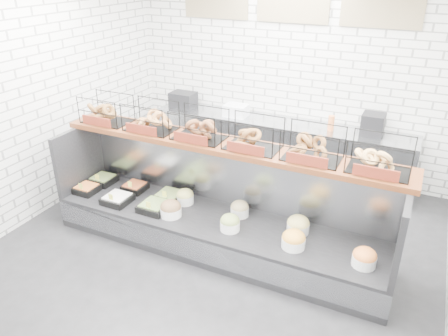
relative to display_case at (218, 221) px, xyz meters
The scene contains 5 objects.
ground 0.47m from the display_case, 87.94° to the right, with size 5.50×5.50×0.00m, color black.
room_shell 1.75m from the display_case, 87.28° to the left, with size 5.02×5.51×3.01m.
display_case is the anchor object (origin of this frame).
bagel_shelf 1.07m from the display_case, 85.71° to the left, with size 4.10×0.50×0.40m.
prep_counter 2.09m from the display_case, 89.94° to the left, with size 4.00×0.60×1.20m.
Camera 1 is at (1.93, -3.55, 3.13)m, focal length 35.00 mm.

